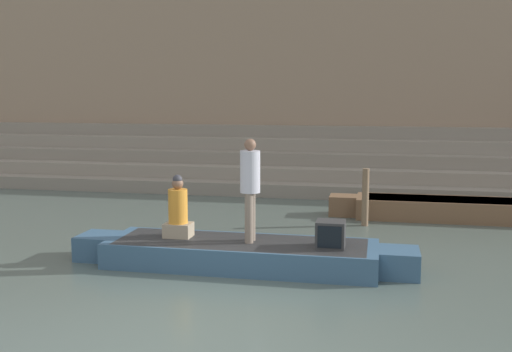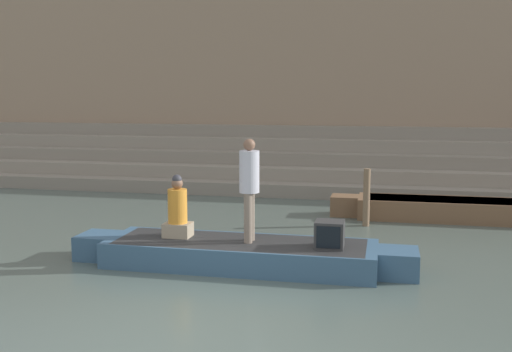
% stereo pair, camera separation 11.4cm
% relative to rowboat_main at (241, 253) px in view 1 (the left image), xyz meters
% --- Properties ---
extents(ground_plane, '(120.00, 120.00, 0.00)m').
position_rel_rowboat_main_xyz_m(ground_plane, '(0.06, -2.42, -0.22)').
color(ground_plane, '#47544C').
extents(ghat_steps, '(36.00, 3.09, 1.78)m').
position_rel_rowboat_main_xyz_m(ghat_steps, '(0.06, 8.28, 0.43)').
color(ghat_steps, gray).
rests_on(ghat_steps, ground).
extents(back_wall, '(34.20, 1.28, 5.90)m').
position_rel_rowboat_main_xyz_m(back_wall, '(0.06, 10.01, 2.71)').
color(back_wall, '#937A60').
rests_on(back_wall, ground).
extents(rowboat_main, '(5.57, 1.42, 0.41)m').
position_rel_rowboat_main_xyz_m(rowboat_main, '(0.00, 0.00, 0.00)').
color(rowboat_main, '#33516B').
rests_on(rowboat_main, ground).
extents(person_standing, '(0.32, 0.32, 1.65)m').
position_rel_rowboat_main_xyz_m(person_standing, '(0.15, 0.03, 1.15)').
color(person_standing, '#756656').
rests_on(person_standing, rowboat_main).
extents(person_rowing, '(0.44, 0.35, 1.04)m').
position_rel_rowboat_main_xyz_m(person_rowing, '(-1.08, 0.10, 0.61)').
color(person_rowing, gray).
rests_on(person_rowing, rowboat_main).
extents(tv_set, '(0.44, 0.42, 0.42)m').
position_rel_rowboat_main_xyz_m(tv_set, '(1.44, -0.08, 0.40)').
color(tv_set, '#2D2D2D').
rests_on(tv_set, rowboat_main).
extents(moored_boat_shore, '(5.64, 1.09, 0.46)m').
position_rel_rowboat_main_xyz_m(moored_boat_shore, '(3.88, 4.46, 0.02)').
color(moored_boat_shore, brown).
rests_on(moored_boat_shore, ground).
extents(mooring_post, '(0.14, 0.14, 1.21)m').
position_rel_rowboat_main_xyz_m(mooring_post, '(1.88, 3.44, 0.39)').
color(mooring_post, brown).
rests_on(mooring_post, ground).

